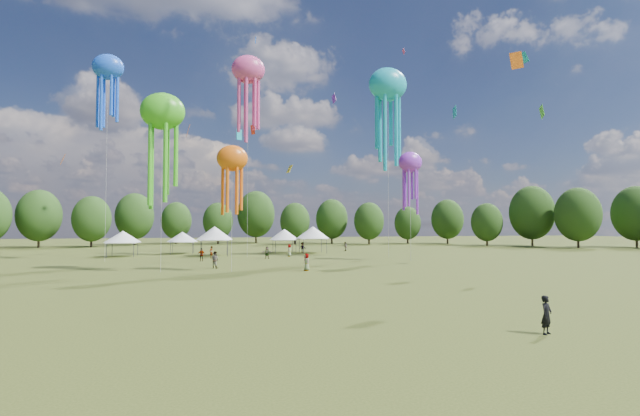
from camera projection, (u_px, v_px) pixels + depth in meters
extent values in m
plane|color=#384416|center=(341.00, 338.00, 19.08)|extent=(300.00, 300.00, 0.00)
imported|color=black|center=(547.00, 315.00, 19.68)|extent=(0.72, 0.63, 1.67)
imported|color=gray|center=(215.00, 260.00, 49.30)|extent=(1.13, 1.10, 1.84)
imported|color=gray|center=(289.00, 250.00, 67.52)|extent=(0.78, 1.00, 1.79)
imported|color=gray|center=(345.00, 247.00, 80.88)|extent=(0.69, 0.85, 1.64)
imported|color=gray|center=(303.00, 247.00, 76.53)|extent=(1.25, 0.87, 1.76)
imported|color=gray|center=(201.00, 255.00, 58.83)|extent=(1.02, 0.52, 1.68)
imported|color=gray|center=(267.00, 253.00, 63.52)|extent=(1.58, 0.65, 1.66)
imported|color=gray|center=(211.00, 252.00, 64.00)|extent=(0.68, 0.74, 1.69)
imported|color=gray|center=(307.00, 262.00, 46.69)|extent=(0.77, 0.98, 1.78)
cylinder|color=#47474C|center=(106.00, 251.00, 65.07)|extent=(0.08, 0.08, 2.00)
cylinder|color=#47474C|center=(112.00, 249.00, 68.60)|extent=(0.08, 0.08, 2.00)
cylinder|color=#47474C|center=(133.00, 250.00, 65.88)|extent=(0.08, 0.08, 2.00)
cylinder|color=#47474C|center=(138.00, 249.00, 69.41)|extent=(0.08, 0.08, 2.00)
cube|color=white|center=(123.00, 243.00, 67.28)|extent=(4.02, 4.02, 0.10)
cone|color=white|center=(123.00, 237.00, 67.31)|extent=(5.23, 5.23, 1.71)
cylinder|color=#47474C|center=(170.00, 249.00, 71.98)|extent=(0.08, 0.08, 1.86)
cylinder|color=#47474C|center=(172.00, 248.00, 75.26)|extent=(0.08, 0.08, 1.86)
cylinder|color=#47474C|center=(193.00, 248.00, 72.73)|extent=(0.08, 0.08, 1.86)
cylinder|color=#47474C|center=(194.00, 247.00, 76.01)|extent=(0.08, 0.08, 1.86)
cube|color=white|center=(182.00, 242.00, 74.03)|extent=(3.77, 3.77, 0.10)
cone|color=white|center=(182.00, 237.00, 74.06)|extent=(4.90, 4.90, 1.59)
cylinder|color=#47474C|center=(201.00, 249.00, 66.52)|extent=(0.08, 0.08, 2.35)
cylinder|color=#47474C|center=(202.00, 248.00, 70.27)|extent=(0.08, 0.08, 2.35)
cylinder|color=#47474C|center=(228.00, 249.00, 67.38)|extent=(0.08, 0.08, 2.35)
cylinder|color=#47474C|center=(227.00, 247.00, 71.12)|extent=(0.08, 0.08, 2.35)
cube|color=white|center=(214.00, 240.00, 68.87)|extent=(4.24, 4.24, 0.10)
cone|color=white|center=(214.00, 233.00, 68.91)|extent=(5.51, 5.51, 2.02)
cylinder|color=#47474C|center=(275.00, 247.00, 74.53)|extent=(0.08, 0.08, 2.10)
cylinder|color=#47474C|center=(273.00, 246.00, 77.85)|extent=(0.08, 0.08, 2.10)
cylinder|color=#47474C|center=(296.00, 247.00, 75.29)|extent=(0.08, 0.08, 2.10)
cylinder|color=#47474C|center=(293.00, 246.00, 78.61)|extent=(0.08, 0.08, 2.10)
cube|color=white|center=(284.00, 240.00, 76.61)|extent=(3.81, 3.81, 0.10)
cone|color=white|center=(284.00, 234.00, 76.64)|extent=(4.95, 4.95, 1.80)
cylinder|color=#47474C|center=(304.00, 247.00, 73.47)|extent=(0.08, 0.08, 2.34)
cylinder|color=#47474C|center=(299.00, 246.00, 77.21)|extent=(0.08, 0.08, 2.34)
cylinder|color=#47474C|center=(327.00, 246.00, 74.33)|extent=(0.08, 0.08, 2.34)
cylinder|color=#47474C|center=(321.00, 245.00, 78.07)|extent=(0.08, 0.08, 2.34)
cube|color=white|center=(313.00, 239.00, 75.82)|extent=(4.24, 4.24, 0.10)
cone|color=white|center=(313.00, 232.00, 75.85)|extent=(5.51, 5.51, 2.01)
ellipsoid|color=green|center=(163.00, 111.00, 45.86)|extent=(4.40, 3.08, 3.74)
cylinder|color=beige|center=(162.00, 191.00, 45.56)|extent=(0.03, 0.03, 16.17)
ellipsoid|color=#E1428B|center=(248.00, 69.00, 66.40)|extent=(4.85, 3.39, 4.12)
cylinder|color=beige|center=(248.00, 163.00, 65.90)|extent=(0.03, 0.03, 27.41)
ellipsoid|color=purple|center=(410.00, 162.00, 59.48)|extent=(3.19, 2.23, 2.71)
cylinder|color=beige|center=(411.00, 211.00, 59.25)|extent=(0.03, 0.03, 12.92)
ellipsoid|color=blue|center=(108.00, 67.00, 59.28)|extent=(3.93, 2.75, 3.34)
cylinder|color=beige|center=(106.00, 164.00, 58.82)|extent=(0.03, 0.03, 25.28)
ellipsoid|color=orange|center=(232.00, 158.00, 45.85)|extent=(3.11, 2.18, 2.64)
cylinder|color=beige|center=(232.00, 215.00, 45.65)|extent=(0.03, 0.03, 11.43)
ellipsoid|color=#16A8C2|center=(388.00, 85.00, 66.17)|extent=(5.71, 3.99, 4.85)
cylinder|color=beige|center=(388.00, 170.00, 65.71)|extent=(0.03, 0.03, 25.13)
cube|color=blue|center=(256.00, 40.00, 59.65)|extent=(0.18, 0.95, 1.05)
cube|color=#16A8C2|center=(239.00, 135.00, 76.18)|extent=(0.96, 1.22, 1.89)
cube|color=#E1428B|center=(404.00, 51.00, 77.17)|extent=(0.24, 0.91, 1.02)
cube|color=red|center=(253.00, 130.00, 67.03)|extent=(0.66, 1.15, 1.42)
cube|color=orange|center=(517.00, 60.00, 40.59)|extent=(1.42, 0.35, 1.66)
cube|color=#16A8C2|center=(523.00, 58.00, 64.44)|extent=(1.38, 0.96, 1.75)
cube|color=orange|center=(188.00, 131.00, 89.30)|extent=(0.86, 2.03, 2.41)
cube|color=#16A8C2|center=(455.00, 112.00, 83.18)|extent=(0.36, 2.00, 2.38)
cube|color=purple|center=(334.00, 98.00, 83.27)|extent=(0.44, 1.66, 1.93)
cube|color=orange|center=(63.00, 159.00, 70.55)|extent=(1.14, 1.40, 1.92)
cube|color=yellow|center=(289.00, 169.00, 64.27)|extent=(0.86, 1.05, 1.16)
cube|color=green|center=(542.00, 112.00, 50.12)|extent=(0.42, 1.27, 1.52)
cylinder|color=#38281C|center=(39.00, 239.00, 93.34)|extent=(0.44, 0.44, 3.41)
ellipsoid|color=#234115|center=(39.00, 215.00, 93.52)|extent=(8.53, 8.53, 10.66)
cylinder|color=#38281C|center=(91.00, 240.00, 95.13)|extent=(0.44, 0.44, 3.07)
ellipsoid|color=#234115|center=(92.00, 219.00, 95.29)|extent=(7.66, 7.66, 9.58)
cylinder|color=#38281C|center=(134.00, 238.00, 104.81)|extent=(0.44, 0.44, 3.43)
ellipsoid|color=#234115|center=(135.00, 216.00, 104.99)|extent=(8.58, 8.58, 10.73)
cylinder|color=#38281C|center=(176.00, 238.00, 112.23)|extent=(0.44, 0.44, 2.95)
ellipsoid|color=#234115|center=(176.00, 221.00, 112.39)|extent=(7.37, 7.37, 9.21)
cylinder|color=#38281C|center=(218.00, 238.00, 110.68)|extent=(0.44, 0.44, 2.89)
ellipsoid|color=#234115|center=(218.00, 221.00, 110.83)|extent=(7.23, 7.23, 9.04)
cylinder|color=#38281C|center=(256.00, 235.00, 117.16)|extent=(0.44, 0.44, 3.84)
ellipsoid|color=#234115|center=(256.00, 214.00, 117.36)|extent=(9.60, 9.60, 11.99)
cylinder|color=#38281C|center=(295.00, 238.00, 108.22)|extent=(0.44, 0.44, 2.84)
ellipsoid|color=#234115|center=(295.00, 221.00, 108.37)|extent=(7.11, 7.11, 8.89)
cylinder|color=#38281C|center=(332.00, 237.00, 112.93)|extent=(0.44, 0.44, 3.16)
ellipsoid|color=#234115|center=(332.00, 219.00, 113.09)|extent=(7.91, 7.91, 9.88)
cylinder|color=#38281C|center=(369.00, 238.00, 109.06)|extent=(0.44, 0.44, 2.88)
ellipsoid|color=#234115|center=(369.00, 221.00, 109.21)|extent=(7.21, 7.21, 9.01)
cylinder|color=#38281C|center=(408.00, 238.00, 113.37)|extent=(0.44, 0.44, 2.63)
ellipsoid|color=#234115|center=(408.00, 223.00, 113.51)|extent=(6.57, 6.57, 8.22)
cylinder|color=#38281C|center=(448.00, 237.00, 111.96)|extent=(0.44, 0.44, 3.13)
ellipsoid|color=#234115|center=(447.00, 219.00, 112.13)|extent=(7.81, 7.81, 9.77)
cylinder|color=#38281C|center=(487.00, 240.00, 101.05)|extent=(0.44, 0.44, 2.72)
ellipsoid|color=#234115|center=(487.00, 222.00, 101.19)|extent=(6.80, 6.80, 8.50)
cylinder|color=#38281C|center=(532.00, 237.00, 100.33)|extent=(0.44, 0.44, 3.81)
ellipsoid|color=#234115|center=(532.00, 213.00, 100.53)|extent=(9.52, 9.52, 11.90)
cylinder|color=#38281C|center=(578.00, 239.00, 92.24)|extent=(0.44, 0.44, 3.51)
ellipsoid|color=#234115|center=(578.00, 214.00, 92.42)|extent=(8.78, 8.78, 10.97)
cylinder|color=#38281C|center=(637.00, 239.00, 93.61)|extent=(0.44, 0.44, 3.64)
ellipsoid|color=#234115|center=(636.00, 213.00, 93.80)|extent=(9.10, 9.10, 11.37)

